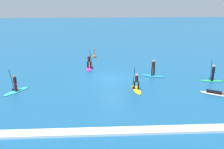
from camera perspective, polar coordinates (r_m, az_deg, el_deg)
ground_plane at (r=27.07m, az=0.00°, el=-1.00°), size 120.00×120.00×0.00m
surfer_on_purple_board at (r=30.51m, az=-5.13°, el=2.07°), size 0.88×2.58×2.33m
surfer_on_white_board at (r=24.98m, az=22.08°, el=-3.84°), size 2.49×1.82×0.39m
surfer_on_yellow_board at (r=24.10m, az=5.49°, el=-2.64°), size 0.92×2.51×2.20m
surfer_on_blue_board at (r=28.10m, az=9.21°, el=0.65°), size 2.64×1.55×1.86m
surfer_on_teal_board at (r=25.30m, az=-20.83°, el=-2.78°), size 2.13×2.60×2.13m
surfer_on_green_board at (r=28.27m, az=21.66°, el=-0.36°), size 2.51×0.89×2.14m
marker_buoy at (r=35.63m, az=-3.96°, el=4.13°), size 0.49×0.49×1.38m
wave_crest at (r=17.41m, az=1.95°, el=-12.62°), size 21.39×0.90×0.18m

